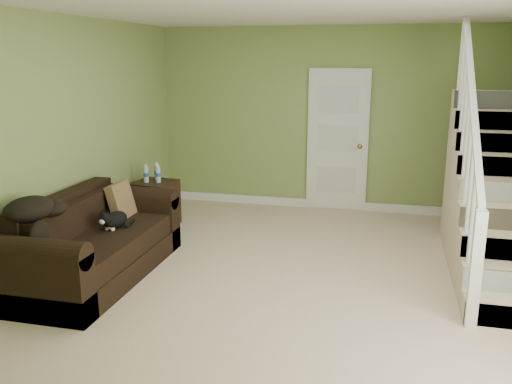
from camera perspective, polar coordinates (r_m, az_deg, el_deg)
The scene contains 15 objects.
floor at distance 5.52m, azimuth 4.40°, elevation -9.17°, with size 5.00×5.50×0.01m, color #C7AC8F.
ceiling at distance 5.09m, azimuth 4.98°, elevation 18.84°, with size 5.00×5.50×0.01m, color white.
wall_back at distance 7.85m, azimuth 7.96°, elevation 7.53°, with size 5.00×0.04×2.60m, color #7E944F.
wall_front at distance 2.55m, azimuth -5.46°, elevation -5.93°, with size 5.00×0.04×2.60m, color #7E944F.
wall_left at distance 6.06m, azimuth -19.43°, elevation 4.99°, with size 0.04×5.50×2.60m, color #7E944F.
baseboard_back at distance 8.05m, azimuth 7.64°, elevation -1.29°, with size 5.00×0.04×0.12m, color white.
baseboard_left at distance 6.34m, azimuth -18.29°, elevation -6.13°, with size 0.04×5.50×0.12m, color white.
door at distance 7.83m, azimuth 8.59°, elevation 5.32°, with size 0.86×0.12×2.02m.
staircase at distance 6.28m, azimuth 24.33°, elevation -1.33°, with size 1.00×2.51×2.82m.
sofa at distance 5.71m, azimuth -16.71°, elevation -5.47°, with size 0.92×2.12×0.84m.
side_table at distance 7.22m, azimuth -10.58°, elevation -1.15°, with size 0.56×0.56×0.83m.
cat at distance 5.74m, azimuth -14.70°, elevation -2.87°, with size 0.23×0.49×0.24m.
banana at distance 5.20m, azimuth -18.56°, elevation -5.70°, with size 0.05×0.17×0.05m, color yellow.
throw_pillow at distance 6.13m, azimuth -14.01°, elevation -0.88°, with size 0.10×0.39×0.39m, color #4F351F.
throw_blanket at distance 5.17m, azimuth -22.76°, elevation -1.64°, with size 0.38×0.51×0.21m, color black.
Camera 1 is at (0.81, -5.01, 2.17)m, focal length 38.00 mm.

